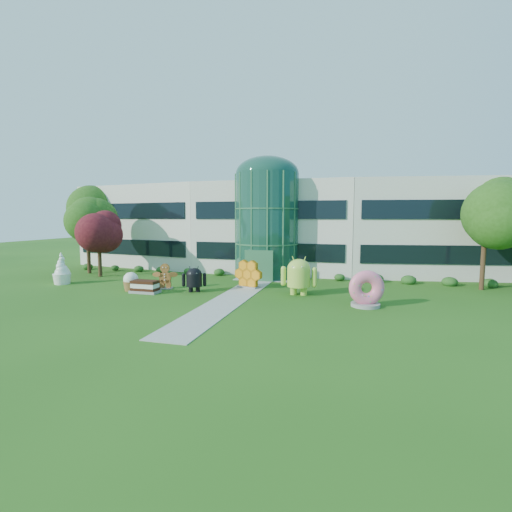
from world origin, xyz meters
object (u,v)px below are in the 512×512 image
(android_green, at_px, (299,274))
(donut, at_px, (366,288))
(gingerbread, at_px, (165,276))
(android_black, at_px, (194,278))

(android_green, relative_size, donut, 1.32)
(gingerbread, bearing_deg, android_black, -24.71)
(android_black, height_order, donut, donut)
(donut, distance_m, gingerbread, 15.51)
(android_black, xyz_separation_m, donut, (12.62, -1.36, 0.10))
(android_green, bearing_deg, gingerbread, -176.80)
(android_black, relative_size, gingerbread, 0.98)
(donut, relative_size, gingerbread, 1.07)
(android_green, relative_size, gingerbread, 1.41)
(gingerbread, bearing_deg, donut, -20.65)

